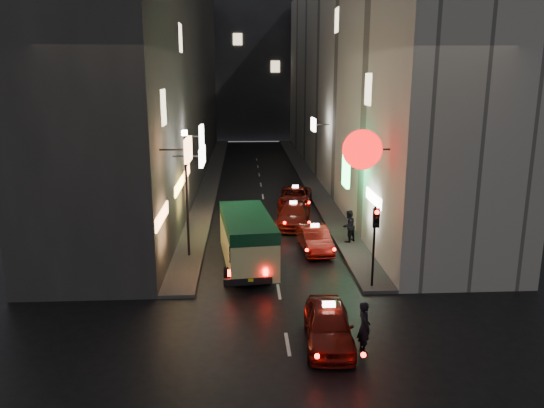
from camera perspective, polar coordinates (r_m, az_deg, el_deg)
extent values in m
cube|color=#3B3836|center=(46.80, -11.52, 13.56)|extent=(6.00, 52.00, 18.00)
cube|color=#F59B55|center=(22.98, -9.01, 5.80)|extent=(0.18, 1.75, 0.99)
cube|color=white|center=(27.20, -7.51, 5.13)|extent=(0.18, 2.28, 0.88)
cube|color=white|center=(31.97, -7.59, 7.22)|extent=(0.18, 1.51, 1.32)
cube|color=#F59B55|center=(23.34, -11.78, -1.27)|extent=(0.10, 3.42, 0.55)
cube|color=yellow|center=(29.60, -9.96, 1.98)|extent=(0.10, 3.87, 0.55)
cube|color=#F59B55|center=(33.50, -9.17, 3.37)|extent=(0.10, 3.03, 0.55)
cube|color=#FFE5B2|center=(24.63, -11.62, 10.14)|extent=(0.06, 1.30, 1.60)
cube|color=#FFE5B2|center=(32.59, -9.83, 17.19)|extent=(0.06, 1.30, 1.60)
cube|color=#A8A39A|center=(47.28, 8.63, 13.67)|extent=(6.00, 52.00, 18.00)
cylinder|color=#F20A0A|center=(23.60, 9.69, 5.80)|extent=(1.75, 0.18, 1.75)
cube|color=#32FF77|center=(28.26, 7.97, 3.84)|extent=(0.18, 1.34, 1.98)
cube|color=white|center=(39.92, 4.47, 8.53)|extent=(0.18, 1.70, 0.94)
cube|color=white|center=(26.62, 10.88, 0.62)|extent=(0.10, 2.93, 0.55)
cube|color=#FFE5B2|center=(28.08, 10.32, 12.04)|extent=(0.06, 1.30, 1.60)
cube|color=#FFE5B2|center=(38.05, 6.99, 19.03)|extent=(0.06, 1.30, 1.60)
cube|color=#333438|center=(78.37, -2.14, 15.24)|extent=(30.00, 10.00, 22.00)
cube|color=#423F3D|center=(47.25, -6.49, 2.85)|extent=(1.50, 52.00, 0.15)
cube|color=#423F3D|center=(47.51, 3.81, 2.96)|extent=(1.50, 52.00, 0.15)
cube|color=#D8D787|center=(24.86, -2.70, -3.72)|extent=(2.74, 6.17, 2.19)
cube|color=#0C3C1F|center=(24.62, -2.72, -1.84)|extent=(2.77, 6.19, 0.55)
cube|color=black|center=(25.08, -2.71, -3.04)|extent=(2.51, 3.80, 0.50)
cube|color=black|center=(22.41, -2.61, -8.29)|extent=(2.06, 0.41, 0.30)
cube|color=#FF0A05|center=(22.21, -4.56, -7.42)|extent=(0.18, 0.06, 0.28)
cube|color=#FF0A05|center=(22.22, -0.68, -7.37)|extent=(0.18, 0.06, 0.28)
cylinder|color=black|center=(27.03, -4.68, -4.75)|extent=(0.22, 0.76, 0.76)
cylinder|color=black|center=(23.44, -0.35, -7.65)|extent=(0.22, 0.76, 0.76)
imported|color=#62110B|center=(18.46, 6.09, -12.51)|extent=(2.37, 5.07, 1.57)
cube|color=white|center=(18.09, 6.16, -10.03)|extent=(0.43, 0.21, 0.16)
sphere|color=#FF0A05|center=(16.39, 4.87, -16.00)|extent=(0.16, 0.16, 0.16)
sphere|color=#FF0A05|center=(16.63, 9.81, -15.70)|extent=(0.16, 0.16, 0.16)
imported|color=#62110B|center=(27.60, 4.61, -3.55)|extent=(2.20, 4.81, 1.50)
cube|color=white|center=(27.36, 4.65, -1.87)|extent=(0.43, 0.20, 0.16)
sphere|color=#FF0A05|center=(25.50, 3.77, -4.95)|extent=(0.16, 0.16, 0.16)
sphere|color=#FF0A05|center=(25.69, 6.72, -4.88)|extent=(0.16, 0.16, 0.16)
imported|color=#62110B|center=(32.10, 2.29, -0.96)|extent=(2.86, 5.24, 1.58)
cube|color=white|center=(31.89, 2.31, 0.57)|extent=(0.44, 0.25, 0.16)
sphere|color=#FF0A05|center=(29.86, 1.36, -2.03)|extent=(0.16, 0.16, 0.16)
sphere|color=#FF0A05|center=(30.00, 4.03, -1.99)|extent=(0.16, 0.16, 0.16)
imported|color=#62110B|center=(36.80, 2.52, 0.92)|extent=(2.69, 5.12, 1.55)
cube|color=white|center=(36.62, 2.53, 2.25)|extent=(0.44, 0.24, 0.16)
sphere|color=#FF0A05|center=(34.58, 1.74, 0.13)|extent=(0.16, 0.16, 0.16)
sphere|color=#FF0A05|center=(34.72, 4.00, 0.16)|extent=(0.16, 0.16, 0.16)
imported|color=black|center=(18.02, 9.90, -12.59)|extent=(0.52, 0.72, 2.00)
imported|color=black|center=(28.71, 8.24, -2.15)|extent=(0.87, 0.84, 1.98)
cylinder|color=black|center=(22.73, 10.88, -4.52)|extent=(0.10, 0.10, 3.50)
cube|color=black|center=(22.20, 11.14, -1.48)|extent=(0.26, 0.18, 0.80)
sphere|color=#FF0A05|center=(22.03, 11.24, -0.87)|extent=(0.18, 0.18, 0.18)
sphere|color=black|center=(22.09, 11.21, -1.55)|extent=(0.17, 0.17, 0.17)
sphere|color=black|center=(22.17, 11.18, -2.23)|extent=(0.17, 0.17, 0.17)
cylinder|color=black|center=(26.13, -9.14, 0.79)|extent=(0.12, 0.12, 6.00)
cylinder|color=#FFE5BF|center=(25.62, -9.40, 7.56)|extent=(0.28, 0.28, 0.25)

